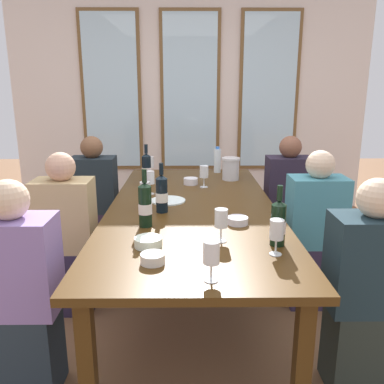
{
  "coord_description": "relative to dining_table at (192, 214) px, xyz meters",
  "views": [
    {
      "loc": [
        -0.03,
        -2.58,
        1.51
      ],
      "look_at": [
        0.0,
        0.17,
        0.79
      ],
      "focal_mm": 37.54,
      "sensor_mm": 36.0,
      "label": 1
    }
  ],
  "objects": [
    {
      "name": "ground_plane",
      "position": [
        0.0,
        0.0,
        -0.68
      ],
      "size": [
        12.0,
        12.0,
        0.0
      ],
      "primitive_type": "plane",
      "color": "brown"
    },
    {
      "name": "back_wall_with_windows",
      "position": [
        0.0,
        2.44,
        0.77
      ],
      "size": [
        4.3,
        0.1,
        2.9
      ],
      "color": "silver",
      "rests_on": "ground"
    },
    {
      "name": "dining_table",
      "position": [
        0.0,
        0.0,
        0.0
      ],
      "size": [
        1.1,
        2.43,
        0.74
      ],
      "color": "#452B0F",
      "rests_on": "ground"
    },
    {
      "name": "white_plate_0",
      "position": [
        -0.17,
        0.11,
        0.07
      ],
      "size": [
        0.24,
        0.24,
        0.01
      ],
      "primitive_type": "cylinder",
      "color": "white",
      "rests_on": "dining_table"
    },
    {
      "name": "metal_pitcher",
      "position": [
        0.34,
        0.78,
        0.16
      ],
      "size": [
        0.16,
        0.16,
        0.19
      ],
      "color": "silver",
      "rests_on": "dining_table"
    },
    {
      "name": "wine_bottle_0",
      "position": [
        -0.19,
        -0.14,
        0.18
      ],
      "size": [
        0.08,
        0.08,
        0.32
      ],
      "color": "black",
      "rests_on": "dining_table"
    },
    {
      "name": "wine_bottle_1",
      "position": [
        -0.37,
        0.67,
        0.19
      ],
      "size": [
        0.08,
        0.08,
        0.32
      ],
      "color": "black",
      "rests_on": "dining_table"
    },
    {
      "name": "wine_bottle_2",
      "position": [
        -0.27,
        -0.4,
        0.19
      ],
      "size": [
        0.08,
        0.08,
        0.33
      ],
      "color": "black",
      "rests_on": "dining_table"
    },
    {
      "name": "wine_bottle_3",
      "position": [
        0.42,
        -0.69,
        0.18
      ],
      "size": [
        0.08,
        0.08,
        0.31
      ],
      "color": "black",
      "rests_on": "dining_table"
    },
    {
      "name": "tasting_bowl_0",
      "position": [
        -0.19,
        -0.9,
        0.08
      ],
      "size": [
        0.11,
        0.11,
        0.05
      ],
      "primitive_type": "cylinder",
      "color": "white",
      "rests_on": "dining_table"
    },
    {
      "name": "tasting_bowl_1",
      "position": [
        -0.01,
        0.61,
        0.09
      ],
      "size": [
        0.12,
        0.12,
        0.05
      ],
      "primitive_type": "cylinder",
      "color": "white",
      "rests_on": "dining_table"
    },
    {
      "name": "tasting_bowl_2",
      "position": [
        0.26,
        -0.37,
        0.08
      ],
      "size": [
        0.12,
        0.12,
        0.04
      ],
      "primitive_type": "cylinder",
      "color": "white",
      "rests_on": "dining_table"
    },
    {
      "name": "tasting_bowl_3",
      "position": [
        -0.23,
        -0.7,
        0.09
      ],
      "size": [
        0.14,
        0.14,
        0.05
      ],
      "primitive_type": "cylinder",
      "color": "white",
      "rests_on": "dining_table"
    },
    {
      "name": "water_bottle",
      "position": [
        0.24,
        1.08,
        0.18
      ],
      "size": [
        0.06,
        0.06,
        0.24
      ],
      "color": "white",
      "rests_on": "dining_table"
    },
    {
      "name": "wine_glass_0",
      "position": [
        0.1,
        0.51,
        0.18
      ],
      "size": [
        0.07,
        0.07,
        0.17
      ],
      "color": "white",
      "rests_on": "dining_table"
    },
    {
      "name": "wine_glass_1",
      "position": [
        0.39,
        -0.81,
        0.18
      ],
      "size": [
        0.07,
        0.07,
        0.17
      ],
      "color": "white",
      "rests_on": "dining_table"
    },
    {
      "name": "wine_glass_2",
      "position": [
        -0.31,
        0.31,
        0.18
      ],
      "size": [
        0.07,
        0.07,
        0.17
      ],
      "color": "white",
      "rests_on": "dining_table"
    },
    {
      "name": "wine_glass_3",
      "position": [
        -0.31,
        -0.04,
        0.18
      ],
      "size": [
        0.07,
        0.07,
        0.17
      ],
      "color": "white",
      "rests_on": "dining_table"
    },
    {
      "name": "wine_glass_4",
      "position": [
        -0.37,
        0.93,
        0.18
      ],
      "size": [
        0.07,
        0.07,
        0.17
      ],
      "color": "white",
      "rests_on": "dining_table"
    },
    {
      "name": "wine_glass_5",
      "position": [
        0.14,
        -0.64,
        0.18
      ],
      "size": [
        0.07,
        0.07,
        0.17
      ],
      "color": "white",
      "rests_on": "dining_table"
    },
    {
      "name": "wine_glass_6",
      "position": [
        0.07,
        -1.08,
        0.18
      ],
      "size": [
        0.07,
        0.07,
        0.17
      ],
      "color": "white",
      "rests_on": "dining_table"
    },
    {
      "name": "seated_person_0",
      "position": [
        -0.85,
        -0.82,
        -0.15
      ],
      "size": [
        0.38,
        0.24,
        1.11
      ],
      "color": "#23303B",
      "rests_on": "ground"
    },
    {
      "name": "seated_person_1",
      "position": [
        0.85,
        -0.81,
        -0.15
      ],
      "size": [
        0.38,
        0.24,
        1.11
      ],
      "color": "#28312B",
      "rests_on": "ground"
    },
    {
      "name": "seated_person_2",
      "position": [
        -0.85,
        0.81,
        -0.15
      ],
      "size": [
        0.38,
        0.24,
        1.11
      ],
      "color": "#33243C",
      "rests_on": "ground"
    },
    {
      "name": "seated_person_3",
      "position": [
        0.85,
        0.81,
        -0.15
      ],
      "size": [
        0.38,
        0.24,
        1.11
      ],
      "color": "#372438",
      "rests_on": "ground"
    },
    {
      "name": "seated_person_4",
      "position": [
        -0.85,
        -0.04,
        -0.15
      ],
      "size": [
        0.38,
        0.24,
        1.11
      ],
      "color": "#2C243D",
      "rests_on": "ground"
    },
    {
      "name": "seated_person_5",
      "position": [
        0.85,
        0.02,
        -0.15
      ],
      "size": [
        0.38,
        0.24,
        1.11
      ],
      "color": "#332843",
      "rests_on": "ground"
    }
  ]
}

